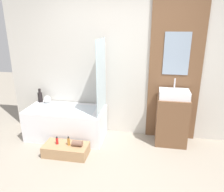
% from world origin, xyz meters
% --- Properties ---
extents(ground_plane, '(12.00, 12.00, 0.00)m').
position_xyz_m(ground_plane, '(0.00, 0.00, 0.00)').
color(ground_plane, gray).
extents(wall_tiled_back, '(4.20, 0.06, 2.60)m').
position_xyz_m(wall_tiled_back, '(0.00, 1.58, 1.30)').
color(wall_tiled_back, beige).
rests_on(wall_tiled_back, ground_plane).
extents(wall_wood_accent, '(0.87, 0.04, 2.60)m').
position_xyz_m(wall_wood_accent, '(0.96, 1.53, 1.31)').
color(wall_wood_accent, brown).
rests_on(wall_wood_accent, ground_plane).
extents(bathtub, '(1.39, 0.68, 0.56)m').
position_xyz_m(bathtub, '(-0.91, 1.19, 0.28)').
color(bathtub, white).
rests_on(bathtub, ground_plane).
extents(glass_shower_screen, '(0.01, 0.63, 1.22)m').
position_xyz_m(glass_shower_screen, '(-0.24, 1.19, 1.17)').
color(glass_shower_screen, silver).
rests_on(glass_shower_screen, bathtub).
extents(wooden_step_bench, '(0.70, 0.35, 0.18)m').
position_xyz_m(wooden_step_bench, '(-0.70, 0.63, 0.09)').
color(wooden_step_bench, '#A87F56').
rests_on(wooden_step_bench, ground_plane).
extents(vanity_cabinet, '(0.52, 0.40, 0.83)m').
position_xyz_m(vanity_cabinet, '(0.96, 1.31, 0.42)').
color(vanity_cabinet, brown).
rests_on(vanity_cabinet, ground_plane).
extents(sink, '(0.48, 0.32, 0.31)m').
position_xyz_m(sink, '(0.96, 1.31, 0.90)').
color(sink, white).
rests_on(sink, vanity_cabinet).
extents(vase_tall_dark, '(0.09, 0.09, 0.26)m').
position_xyz_m(vase_tall_dark, '(-1.51, 1.44, 0.67)').
color(vase_tall_dark, black).
rests_on(vase_tall_dark, bathtub).
extents(vase_round_light, '(0.14, 0.14, 0.14)m').
position_xyz_m(vase_round_light, '(-1.35, 1.41, 0.63)').
color(vase_round_light, silver).
rests_on(vase_round_light, bathtub).
extents(bottle_soap_primary, '(0.04, 0.04, 0.13)m').
position_xyz_m(bottle_soap_primary, '(-0.85, 0.63, 0.24)').
color(bottle_soap_primary, red).
rests_on(bottle_soap_primary, wooden_step_bench).
extents(bottle_soap_secondary, '(0.04, 0.04, 0.15)m').
position_xyz_m(bottle_soap_secondary, '(-0.65, 0.63, 0.25)').
color(bottle_soap_secondary, '#B2752D').
rests_on(bottle_soap_secondary, wooden_step_bench).
extents(towel_roll, '(0.16, 0.09, 0.09)m').
position_xyz_m(towel_roll, '(-0.51, 0.63, 0.22)').
color(towel_roll, brown).
rests_on(towel_roll, wooden_step_bench).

